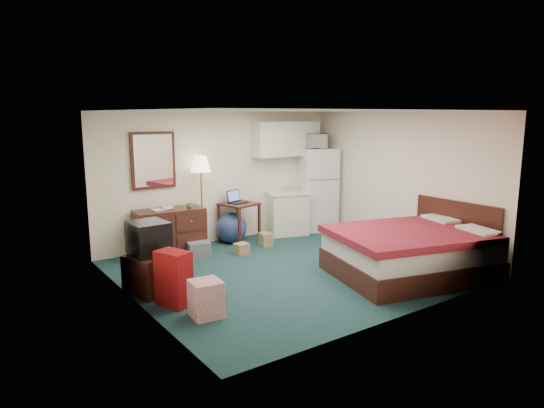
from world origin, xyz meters
TOP-DOWN VIEW (x-y plane):
  - floor at (0.00, 0.00)m, footprint 5.00×4.50m
  - ceiling at (0.00, 0.00)m, footprint 5.00×4.50m
  - walls at (0.00, 0.00)m, footprint 5.01×4.51m
  - mirror at (-1.35, 2.22)m, footprint 0.80×0.06m
  - upper_cabinets at (1.45, 2.08)m, footprint 1.50×0.35m
  - headboard at (2.46, -1.29)m, footprint 0.06×1.56m
  - dresser at (-1.23, 1.89)m, footprint 1.23×0.62m
  - floor_lamp at (-0.54, 2.00)m, footprint 0.44×0.44m
  - desk at (0.20, 1.90)m, footprint 0.75×0.75m
  - exercise_ball at (0.06, 1.96)m, footprint 0.59×0.59m
  - kitchen_counter at (1.36, 1.91)m, footprint 0.90×0.78m
  - fridge at (2.13, 1.88)m, footprint 0.91×0.91m
  - bed at (1.31, -1.29)m, footprint 2.59×2.24m
  - tv_stand at (-2.21, 0.29)m, footprint 0.69×0.73m
  - suitcase at (-2.12, -0.31)m, footprint 0.41×0.51m
  - retail_box at (-1.95, -0.87)m, footprint 0.40×0.40m
  - file_bin at (-0.89, 1.46)m, footprint 0.43×0.36m
  - cardboard_box_a at (-0.20, 1.17)m, footprint 0.25×0.22m
  - cardboard_box_b at (0.48, 1.41)m, footprint 0.23×0.26m
  - laptop at (0.19, 1.91)m, footprint 0.41×0.37m
  - crt_tv at (-2.19, 0.34)m, footprint 0.53×0.56m
  - microwave at (2.06, 1.92)m, footprint 0.63×0.59m
  - book_a at (-1.53, 1.89)m, footprint 0.18×0.02m
  - book_b at (-1.32, 1.96)m, footprint 0.19×0.06m
  - mug at (-0.88, 1.79)m, footprint 0.12×0.10m

SIDE VIEW (x-z plane):
  - floor at x=0.00m, z-range -0.01..0.01m
  - cardboard_box_a at x=-0.20m, z-range 0.00..0.20m
  - cardboard_box_b at x=0.48m, z-range 0.00..0.24m
  - file_bin at x=-0.89m, z-range 0.00..0.26m
  - retail_box at x=-1.95m, z-range 0.00..0.45m
  - tv_stand at x=-2.21m, z-range 0.00..0.54m
  - exercise_ball at x=0.06m, z-range 0.00..0.59m
  - bed at x=1.31m, z-range 0.00..0.71m
  - suitcase at x=-2.12m, z-range 0.00..0.72m
  - desk at x=0.20m, z-range 0.00..0.77m
  - dresser at x=-1.23m, z-range 0.00..0.81m
  - kitchen_counter at x=1.36m, z-range 0.00..0.84m
  - headboard at x=2.46m, z-range 0.05..1.05m
  - crt_tv at x=-2.19m, z-range 0.54..1.00m
  - floor_lamp at x=-0.54m, z-range 0.00..1.70m
  - fridge at x=2.13m, z-range 0.00..1.74m
  - mug at x=-0.88m, z-range 0.81..0.93m
  - laptop at x=0.19m, z-range 0.77..1.01m
  - book_a at x=-1.53m, z-range 0.81..1.05m
  - book_b at x=-1.32m, z-range 0.81..1.06m
  - walls at x=0.00m, z-range 0.00..2.50m
  - mirror at x=-1.35m, z-range 1.15..2.15m
  - microwave at x=2.06m, z-range 1.74..2.12m
  - upper_cabinets at x=1.45m, z-range 1.60..2.30m
  - ceiling at x=0.00m, z-range 2.50..2.50m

